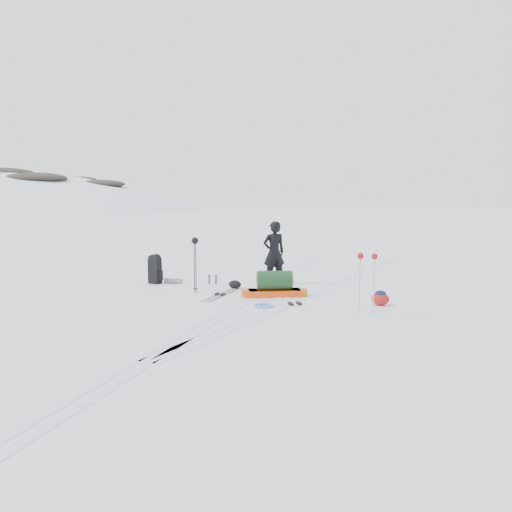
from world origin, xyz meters
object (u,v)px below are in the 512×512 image
object	(u,v)px
pulk_sled	(275,286)
ski_poles_black	(195,247)
skier	(274,253)
expedition_rucksack	(157,270)

from	to	relation	value
pulk_sled	ski_poles_black	distance (m)	2.18
skier	expedition_rucksack	bearing A→B (deg)	-20.43
pulk_sled	expedition_rucksack	distance (m)	3.60
skier	expedition_rucksack	distance (m)	3.23
skier	ski_poles_black	xyz separation A→B (m)	(-1.37, -1.93, 0.27)
skier	pulk_sled	bearing A→B (deg)	68.44
skier	expedition_rucksack	size ratio (longest dim) A/B	1.97
skier	pulk_sled	world-z (taller)	skier
expedition_rucksack	ski_poles_black	distance (m)	1.93
pulk_sled	expedition_rucksack	world-z (taller)	expedition_rucksack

